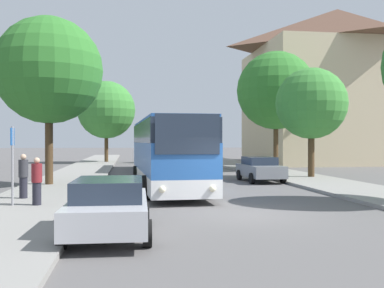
{
  "coord_description": "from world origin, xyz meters",
  "views": [
    {
      "loc": [
        -3.63,
        -14.11,
        2.36
      ],
      "look_at": [
        0.57,
        15.39,
        2.18
      ],
      "focal_mm": 42.0,
      "sensor_mm": 36.0,
      "label": 1
    }
  ],
  "objects_px": {
    "bus_middle": "(154,147)",
    "tree_right_near": "(276,91)",
    "parked_car_right_near": "(260,169)",
    "pedestrian_waiting_far": "(23,176)",
    "tree_left_near": "(49,71)",
    "bus_front": "(167,153)",
    "bus_stop_sign": "(12,157)",
    "parked_car_left_curb": "(109,205)",
    "pedestrian_waiting_near": "(37,181)",
    "tree_right_far": "(311,104)",
    "tree_left_far": "(106,110)"
  },
  "relations": [
    {
      "from": "parked_car_right_near",
      "to": "pedestrian_waiting_far",
      "type": "height_order",
      "value": "pedestrian_waiting_far"
    },
    {
      "from": "bus_middle",
      "to": "tree_left_far",
      "type": "relative_size",
      "value": 1.24
    },
    {
      "from": "pedestrian_waiting_near",
      "to": "tree_right_far",
      "type": "distance_m",
      "value": 18.28
    },
    {
      "from": "pedestrian_waiting_far",
      "to": "tree_right_far",
      "type": "relative_size",
      "value": 0.25
    },
    {
      "from": "parked_car_left_curb",
      "to": "pedestrian_waiting_far",
      "type": "relative_size",
      "value": 2.73
    },
    {
      "from": "tree_left_near",
      "to": "pedestrian_waiting_far",
      "type": "bearing_deg",
      "value": -89.89
    },
    {
      "from": "bus_middle",
      "to": "tree_right_far",
      "type": "xyz_separation_m",
      "value": [
        9.28,
        -9.19,
        2.82
      ]
    },
    {
      "from": "parked_car_right_near",
      "to": "bus_stop_sign",
      "type": "relative_size",
      "value": 1.56
    },
    {
      "from": "bus_stop_sign",
      "to": "pedestrian_waiting_far",
      "type": "xyz_separation_m",
      "value": [
        -0.08,
        2.0,
        -0.82
      ]
    },
    {
      "from": "tree_right_near",
      "to": "pedestrian_waiting_far",
      "type": "bearing_deg",
      "value": -133.44
    },
    {
      "from": "parked_car_right_near",
      "to": "bus_stop_sign",
      "type": "height_order",
      "value": "bus_stop_sign"
    },
    {
      "from": "tree_right_near",
      "to": "bus_stop_sign",
      "type": "bearing_deg",
      "value": -130.08
    },
    {
      "from": "parked_car_right_near",
      "to": "pedestrian_waiting_far",
      "type": "xyz_separation_m",
      "value": [
        -11.66,
        -7.23,
        0.25
      ]
    },
    {
      "from": "bus_front",
      "to": "bus_stop_sign",
      "type": "xyz_separation_m",
      "value": [
        -5.82,
        -5.41,
        0.03
      ]
    },
    {
      "from": "parked_car_left_curb",
      "to": "tree_left_far",
      "type": "bearing_deg",
      "value": 94.26
    },
    {
      "from": "bus_front",
      "to": "parked_car_right_near",
      "type": "relative_size",
      "value": 2.75
    },
    {
      "from": "bus_front",
      "to": "parked_car_left_curb",
      "type": "height_order",
      "value": "bus_front"
    },
    {
      "from": "parked_car_right_near",
      "to": "tree_right_near",
      "type": "distance_m",
      "value": 11.83
    },
    {
      "from": "bus_stop_sign",
      "to": "tree_right_near",
      "type": "height_order",
      "value": "tree_right_near"
    },
    {
      "from": "pedestrian_waiting_near",
      "to": "parked_car_right_near",
      "type": "bearing_deg",
      "value": -147.8
    },
    {
      "from": "tree_left_near",
      "to": "tree_right_near",
      "type": "xyz_separation_m",
      "value": [
        15.86,
        10.95,
        0.44
      ]
    },
    {
      "from": "bus_stop_sign",
      "to": "parked_car_left_curb",
      "type": "bearing_deg",
      "value": -53.58
    },
    {
      "from": "parked_car_right_near",
      "to": "pedestrian_waiting_far",
      "type": "bearing_deg",
      "value": 30.52
    },
    {
      "from": "tree_left_far",
      "to": "tree_right_far",
      "type": "height_order",
      "value": "tree_left_far"
    },
    {
      "from": "bus_middle",
      "to": "tree_right_far",
      "type": "distance_m",
      "value": 13.36
    },
    {
      "from": "bus_stop_sign",
      "to": "parked_car_right_near",
      "type": "bearing_deg",
      "value": 38.56
    },
    {
      "from": "tree_right_near",
      "to": "parked_car_right_near",
      "type": "bearing_deg",
      "value": -113.76
    },
    {
      "from": "parked_car_left_curb",
      "to": "tree_right_far",
      "type": "distance_m",
      "value": 19.67
    },
    {
      "from": "pedestrian_waiting_far",
      "to": "tree_left_far",
      "type": "distance_m",
      "value": 31.43
    },
    {
      "from": "bus_middle",
      "to": "parked_car_left_curb",
      "type": "bearing_deg",
      "value": -95.23
    },
    {
      "from": "bus_middle",
      "to": "bus_stop_sign",
      "type": "xyz_separation_m",
      "value": [
        -6.0,
        -19.71,
        -0.06
      ]
    },
    {
      "from": "bus_stop_sign",
      "to": "pedestrian_waiting_far",
      "type": "relative_size",
      "value": 1.58
    },
    {
      "from": "pedestrian_waiting_near",
      "to": "bus_front",
      "type": "bearing_deg",
      "value": -141.22
    },
    {
      "from": "bus_stop_sign",
      "to": "tree_left_near",
      "type": "height_order",
      "value": "tree_left_near"
    },
    {
      "from": "bus_middle",
      "to": "bus_stop_sign",
      "type": "bearing_deg",
      "value": -106.25
    },
    {
      "from": "bus_stop_sign",
      "to": "pedestrian_waiting_near",
      "type": "xyz_separation_m",
      "value": [
        0.81,
        -0.0,
        -0.85
      ]
    },
    {
      "from": "parked_car_left_curb",
      "to": "pedestrian_waiting_far",
      "type": "xyz_separation_m",
      "value": [
        -3.56,
        6.7,
        0.26
      ]
    },
    {
      "from": "bus_middle",
      "to": "tree_right_near",
      "type": "relative_size",
      "value": 1.14
    },
    {
      "from": "tree_left_near",
      "to": "bus_stop_sign",
      "type": "bearing_deg",
      "value": -89.31
    },
    {
      "from": "pedestrian_waiting_near",
      "to": "pedestrian_waiting_far",
      "type": "bearing_deg",
      "value": -74.38
    },
    {
      "from": "parked_car_right_near",
      "to": "tree_left_near",
      "type": "height_order",
      "value": "tree_left_near"
    },
    {
      "from": "pedestrian_waiting_far",
      "to": "bus_middle",
      "type": "bearing_deg",
      "value": -172.36
    },
    {
      "from": "bus_front",
      "to": "tree_right_near",
      "type": "bearing_deg",
      "value": 51.06
    },
    {
      "from": "bus_middle",
      "to": "parked_car_right_near",
      "type": "bearing_deg",
      "value": -61.31
    },
    {
      "from": "parked_car_left_curb",
      "to": "parked_car_right_near",
      "type": "distance_m",
      "value": 16.12
    },
    {
      "from": "parked_car_right_near",
      "to": "tree_left_far",
      "type": "relative_size",
      "value": 0.49
    },
    {
      "from": "bus_stop_sign",
      "to": "tree_left_far",
      "type": "height_order",
      "value": "tree_left_far"
    },
    {
      "from": "tree_left_near",
      "to": "parked_car_left_curb",
      "type": "bearing_deg",
      "value": -74.05
    },
    {
      "from": "bus_stop_sign",
      "to": "tree_right_near",
      "type": "xyz_separation_m",
      "value": [
        15.76,
        18.73,
        4.61
      ]
    },
    {
      "from": "parked_car_left_curb",
      "to": "pedestrian_waiting_near",
      "type": "relative_size",
      "value": 2.84
    }
  ]
}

